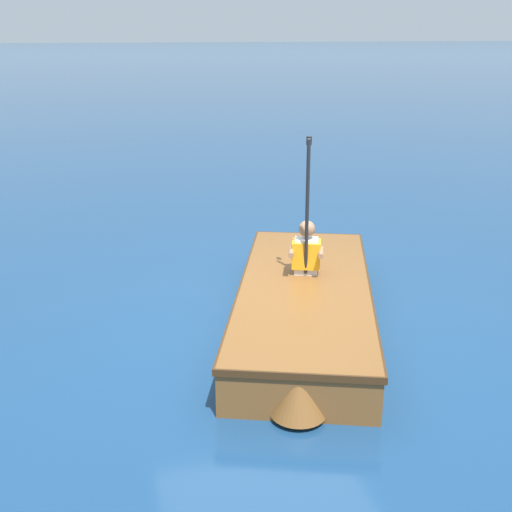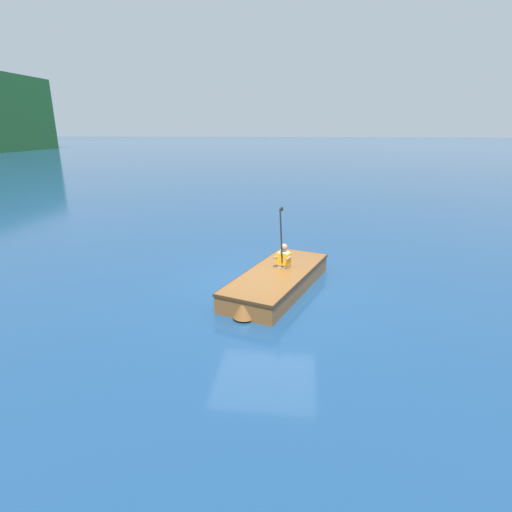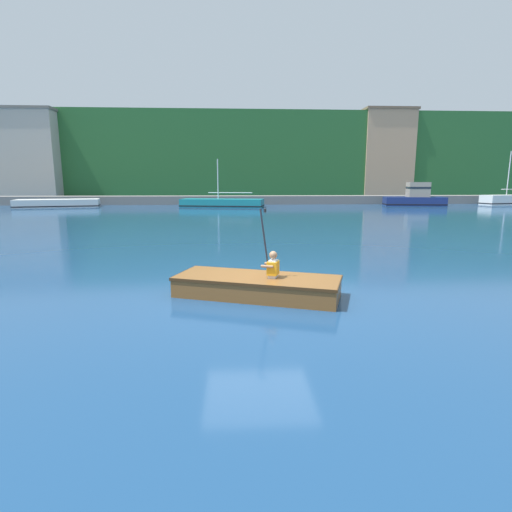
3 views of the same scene
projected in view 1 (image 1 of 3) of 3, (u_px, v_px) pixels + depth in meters
The scene contains 3 objects.
ground_plane at pixel (276, 325), 6.49m from camera, with size 300.00×300.00×0.00m, color navy.
rowboat_foreground at pixel (304, 305), 6.37m from camera, with size 3.72×2.38×0.43m.
person_paddler at pixel (306, 249), 6.58m from camera, with size 0.44×0.42×1.45m.
Camera 1 is at (-5.67, 1.60, 2.83)m, focal length 45.00 mm.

